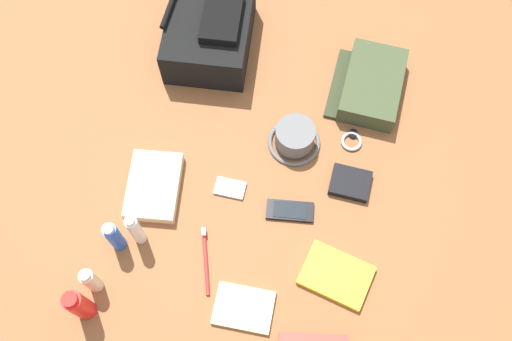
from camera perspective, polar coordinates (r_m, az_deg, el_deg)
ground_plane at (r=1.64m, az=0.00°, el=-0.71°), size 2.64×2.02×0.02m
backpack at (r=1.79m, az=-4.59°, el=13.58°), size 0.34×0.28×0.16m
toiletry_pouch at (r=1.76m, az=11.31°, el=8.31°), size 0.26×0.21×0.07m
bucket_hat at (r=1.65m, az=3.86°, el=3.26°), size 0.15×0.15×0.08m
sunscreen_spray at (r=1.51m, az=-17.15°, el=-12.64°), size 0.05×0.05×0.16m
lotion_bottle at (r=1.54m, az=-16.06°, el=-10.44°), size 0.04×0.04×0.13m
deodorant_spray at (r=1.54m, az=-13.88°, el=-6.39°), size 0.04×0.04×0.15m
toothpaste_tube at (r=1.53m, az=-11.86°, el=-5.79°), size 0.03×0.03×0.16m
travel_guidebook at (r=1.55m, az=7.95°, el=-10.27°), size 0.16×0.20×0.02m
cell_phone at (r=1.59m, az=3.38°, el=-4.01°), size 0.08×0.14×0.01m
media_player at (r=1.61m, az=-2.58°, el=-1.77°), size 0.05×0.08×0.01m
wristwatch at (r=1.69m, az=9.47°, el=2.97°), size 0.07×0.06×0.01m
toothbrush at (r=1.56m, az=-5.03°, el=-8.52°), size 0.18×0.07×0.02m
wallet at (r=1.63m, az=9.33°, el=-1.23°), size 0.09×0.11×0.02m
notepad at (r=1.52m, az=-1.23°, el=-13.47°), size 0.12×0.15×0.02m
folded_towel at (r=1.62m, az=-10.10°, el=-1.54°), size 0.22×0.17×0.04m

